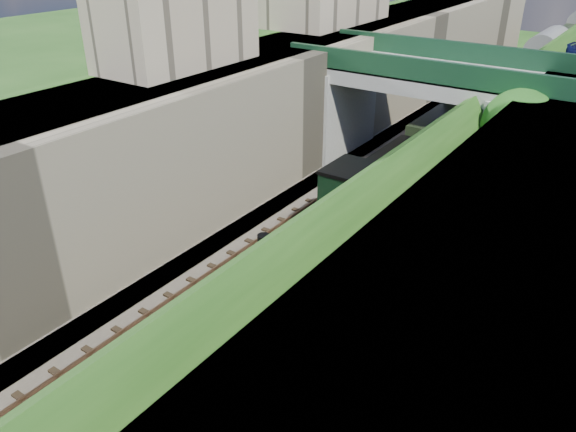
{
  "coord_description": "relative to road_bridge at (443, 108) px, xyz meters",
  "views": [
    {
      "loc": [
        11.21,
        -6.47,
        13.32
      ],
      "look_at": [
        0.0,
        9.84,
        3.0
      ],
      "focal_mm": 35.0,
      "sensor_mm": 36.0,
      "label": 1
    }
  ],
  "objects": [
    {
      "name": "trackbed",
      "position": [
        -0.94,
        -4.0,
        -3.98
      ],
      "size": [
        10.0,
        90.0,
        0.2
      ],
      "primitive_type": "cube",
      "color": "#473F38",
      "rests_on": "ground"
    },
    {
      "name": "retaining_wall",
      "position": [
        -6.44,
        -4.0,
        -0.58
      ],
      "size": [
        1.0,
        90.0,
        7.0
      ],
      "primitive_type": "cube",
      "color": "#756B56",
      "rests_on": "ground"
    },
    {
      "name": "street_plateau_left",
      "position": [
        -9.94,
        -4.0,
        -0.58
      ],
      "size": [
        6.0,
        90.0,
        7.0
      ],
      "primitive_type": "cube",
      "color": "#262628",
      "rests_on": "ground"
    },
    {
      "name": "embankment_slope",
      "position": [
        4.02,
        -5.45,
        -1.37
      ],
      "size": [
        4.45,
        90.0,
        6.36
      ],
      "color": "#1E4714",
      "rests_on": "ground"
    },
    {
      "name": "track_left",
      "position": [
        -2.94,
        -4.0,
        -3.83
      ],
      "size": [
        2.5,
        90.0,
        0.2
      ],
      "color": "black",
      "rests_on": "trackbed"
    },
    {
      "name": "track_right",
      "position": [
        0.26,
        -4.0,
        -3.83
      ],
      "size": [
        2.5,
        90.0,
        0.2
      ],
      "color": "black",
      "rests_on": "trackbed"
    },
    {
      "name": "road_bridge",
      "position": [
        0.0,
        0.0,
        0.0
      ],
      "size": [
        16.0,
        6.4,
        7.25
      ],
      "color": "gray",
      "rests_on": "ground"
    },
    {
      "name": "building_near",
      "position": [
        -10.44,
        -10.0,
        4.92
      ],
      "size": [
        4.0,
        8.0,
        4.0
      ],
      "primitive_type": "cube",
      "color": "gray",
      "rests_on": "street_plateau_left"
    },
    {
      "name": "tree",
      "position": [
        4.97,
        -3.1,
        0.57
      ],
      "size": [
        3.6,
        3.8,
        6.6
      ],
      "color": "black",
      "rests_on": "ground"
    },
    {
      "name": "locomotive",
      "position": [
        0.26,
        -13.43,
        -2.18
      ],
      "size": [
        3.1,
        10.23,
        3.83
      ],
      "color": "black",
      "rests_on": "trackbed"
    },
    {
      "name": "tender",
      "position": [
        0.26,
        -6.06,
        -2.46
      ],
      "size": [
        2.7,
        6.0,
        3.05
      ],
      "color": "black",
      "rests_on": "trackbed"
    },
    {
      "name": "coach_front",
      "position": [
        0.26,
        6.54,
        -2.03
      ],
      "size": [
        2.9,
        18.0,
        3.7
      ],
      "color": "black",
      "rests_on": "trackbed"
    },
    {
      "name": "coach_middle",
      "position": [
        0.26,
        25.34,
        -2.03
      ],
      "size": [
        2.9,
        18.0,
        3.7
      ],
      "color": "black",
      "rests_on": "trackbed"
    }
  ]
}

